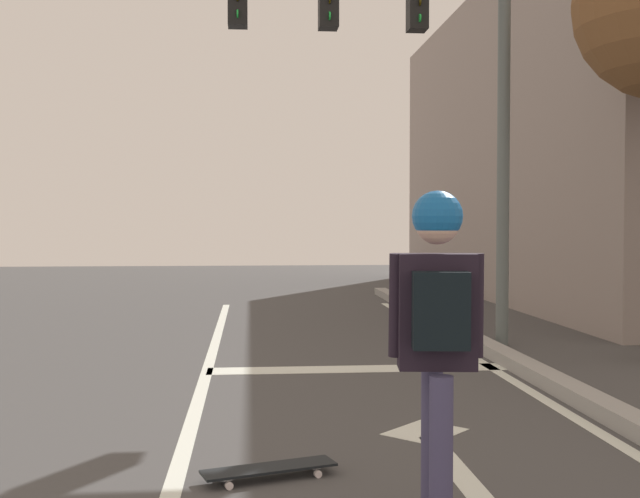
# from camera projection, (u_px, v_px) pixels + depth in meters

# --- Properties ---
(lane_line_center) EXTENTS (0.12, 20.00, 0.01)m
(lane_line_center) POSITION_uv_depth(u_px,v_px,m) (180.00, 463.00, 5.13)
(lane_line_center) COLOR silver
(lane_line_center) RESTS_ON ground
(lane_line_curbside) EXTENTS (0.12, 20.00, 0.01)m
(lane_line_curbside) POSITION_uv_depth(u_px,v_px,m) (631.00, 451.00, 5.40)
(lane_line_curbside) COLOR silver
(lane_line_curbside) RESTS_ON ground
(stop_bar) EXTENTS (3.21, 0.40, 0.01)m
(stop_bar) POSITION_uv_depth(u_px,v_px,m) (357.00, 369.00, 8.46)
(stop_bar) COLOR silver
(stop_bar) RESTS_ON ground
(lane_arrow_stem) EXTENTS (0.16, 1.40, 0.01)m
(lane_arrow_stem) POSITION_uv_depth(u_px,v_px,m) (454.00, 466.00, 5.07)
(lane_arrow_stem) COLOR silver
(lane_arrow_stem) RESTS_ON ground
(lane_arrow_head) EXTENTS (0.71, 0.71, 0.01)m
(lane_arrow_head) POSITION_uv_depth(u_px,v_px,m) (425.00, 432.00, 5.91)
(lane_arrow_head) COLOR silver
(lane_arrow_head) RESTS_ON ground
(skater) EXTENTS (0.46, 0.62, 1.65)m
(skater) POSITION_uv_depth(u_px,v_px,m) (437.00, 317.00, 3.77)
(skater) COLOR #444064
(skater) RESTS_ON skateboard
(spare_skateboard) EXTENTS (0.85, 0.44, 0.07)m
(spare_skateboard) POSITION_uv_depth(u_px,v_px,m) (269.00, 469.00, 4.83)
(spare_skateboard) COLOR black
(spare_skateboard) RESTS_ON ground
(traffic_signal_mast) EXTENTS (4.57, 0.34, 5.00)m
(traffic_signal_mast) POSITION_uv_depth(u_px,v_px,m) (399.00, 56.00, 9.89)
(traffic_signal_mast) COLOR slate
(traffic_signal_mast) RESTS_ON ground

